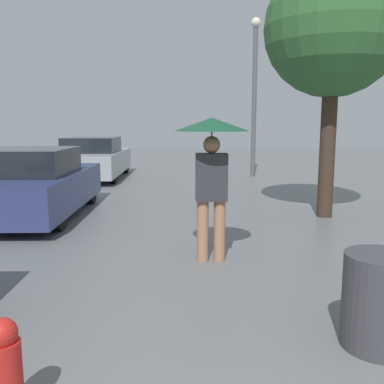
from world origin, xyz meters
TOP-DOWN VIEW (x-y plane):
  - pedestrian at (0.03, 4.64)m, footprint 0.94×0.94m
  - parked_car_middle at (-3.22, 7.47)m, footprint 1.83×4.01m
  - parked_car_farthest at (-3.24, 13.28)m, footprint 1.85×4.39m
  - tree at (2.37, 7.28)m, footprint 2.48×2.48m
  - street_lamp at (2.03, 13.69)m, footprint 0.32×0.32m
  - trash_bin at (1.22, 2.46)m, footprint 0.59×0.59m
  - fire_hydrant at (-1.38, 1.65)m, footprint 0.21×0.21m

SIDE VIEW (x-z plane):
  - fire_hydrant at x=-1.38m, z-range 0.00..0.64m
  - trash_bin at x=1.22m, z-range 0.00..0.75m
  - parked_car_middle at x=-3.22m, z-range -0.05..1.25m
  - parked_car_farthest at x=-3.24m, z-range -0.04..1.29m
  - pedestrian at x=0.03m, z-range 0.48..2.31m
  - street_lamp at x=2.03m, z-range 0.45..5.58m
  - tree at x=2.37m, z-range 1.08..5.79m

